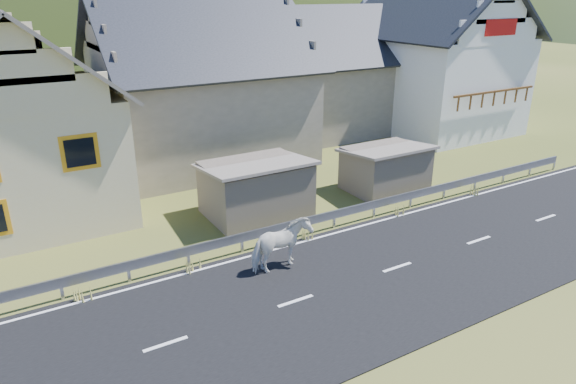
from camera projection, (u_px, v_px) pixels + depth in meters
ground at (397, 268)px, 17.28m from camera, size 160.00×160.00×0.00m
road at (397, 268)px, 17.27m from camera, size 60.00×7.00×0.04m
lane_markings at (397, 267)px, 17.26m from camera, size 60.00×6.60×0.01m
guardrail at (334, 215)px, 20.03m from camera, size 28.10×0.09×0.75m
shed_left at (256, 189)px, 21.16m from camera, size 4.30×3.30×2.40m
shed_right at (385, 169)px, 23.85m from camera, size 3.80×2.90×2.20m
house_cream at (14, 107)px, 20.62m from camera, size 7.80×9.80×8.30m
house_stone_a at (198, 74)px, 27.17m from camera, size 10.80×9.80×8.90m
house_stone_b at (332, 64)px, 33.63m from camera, size 9.80×8.80×8.10m
house_white at (433, 51)px, 33.73m from camera, size 8.80×10.80×9.70m
mountain at (41, 83)px, 171.57m from camera, size 440.00×280.00×260.00m
horse at (281, 245)px, 16.87m from camera, size 1.18×2.16×1.74m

